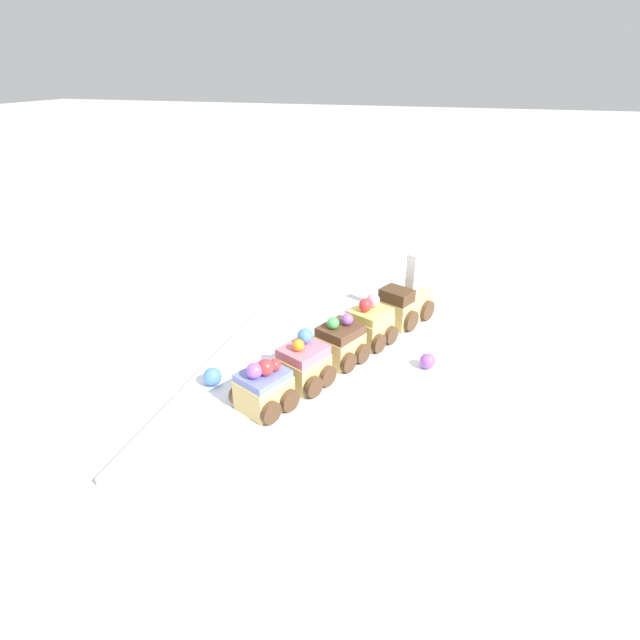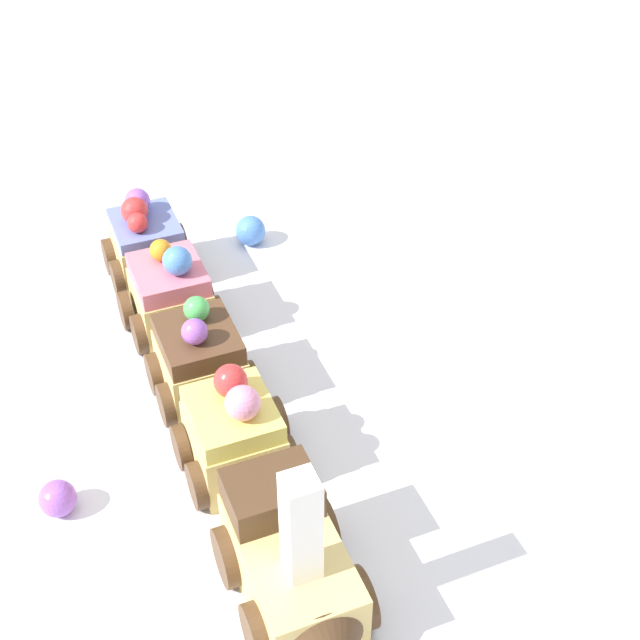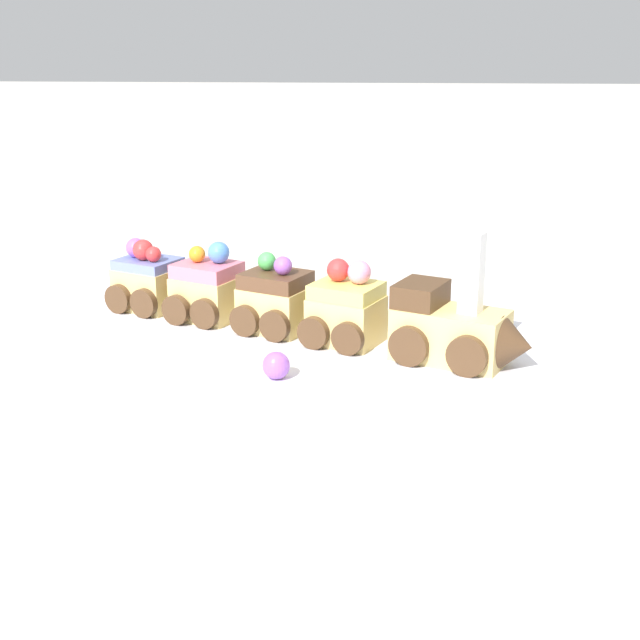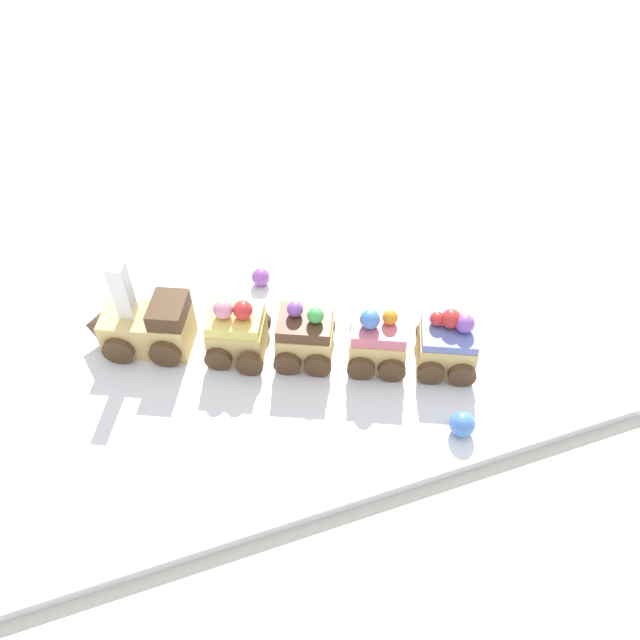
% 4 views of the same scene
% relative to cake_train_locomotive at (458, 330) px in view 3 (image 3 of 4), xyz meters
% --- Properties ---
extents(ground_plane, '(10.00, 10.00, 0.00)m').
position_rel_cake_train_locomotive_xyz_m(ground_plane, '(-0.12, 0.08, -0.04)').
color(ground_plane, beige).
extents(display_board, '(0.67, 0.34, 0.01)m').
position_rel_cake_train_locomotive_xyz_m(display_board, '(-0.12, 0.08, -0.03)').
color(display_board, white).
rests_on(display_board, ground_plane).
extents(cake_train_locomotive, '(0.12, 0.09, 0.11)m').
position_rel_cake_train_locomotive_xyz_m(cake_train_locomotive, '(0.00, 0.00, 0.00)').
color(cake_train_locomotive, '#E5C675').
rests_on(cake_train_locomotive, display_board).
extents(cake_car_lemon, '(0.08, 0.08, 0.07)m').
position_rel_cake_train_locomotive_xyz_m(cake_car_lemon, '(-0.09, 0.04, 0.00)').
color(cake_car_lemon, '#E5C675').
rests_on(cake_car_lemon, display_board).
extents(cake_car_chocolate, '(0.08, 0.08, 0.07)m').
position_rel_cake_train_locomotive_xyz_m(cake_car_chocolate, '(-0.16, 0.07, -0.00)').
color(cake_car_chocolate, '#E5C675').
rests_on(cake_car_chocolate, display_board).
extents(cake_car_strawberry, '(0.08, 0.08, 0.07)m').
position_rel_cake_train_locomotive_xyz_m(cake_car_strawberry, '(-0.23, 0.10, -0.00)').
color(cake_car_strawberry, '#E5C675').
rests_on(cake_car_strawberry, display_board).
extents(cake_car_blueberry, '(0.08, 0.08, 0.07)m').
position_rel_cake_train_locomotive_xyz_m(cake_car_blueberry, '(-0.29, 0.13, -0.00)').
color(cake_car_blueberry, '#E5C675').
rests_on(cake_car_blueberry, display_board).
extents(gumball_purple, '(0.02, 0.02, 0.02)m').
position_rel_cake_train_locomotive_xyz_m(gumball_purple, '(-0.14, -0.05, -0.02)').
color(gumball_purple, '#9956C6').
rests_on(gumball_purple, display_board).
extents(gumball_blue, '(0.02, 0.02, 0.02)m').
position_rel_cake_train_locomotive_xyz_m(gumball_blue, '(-0.27, 0.21, -0.02)').
color(gumball_blue, '#4C84E0').
rests_on(gumball_blue, display_board).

